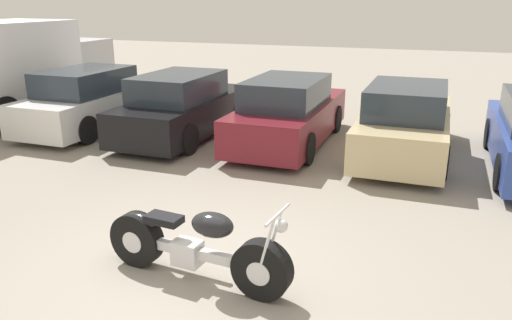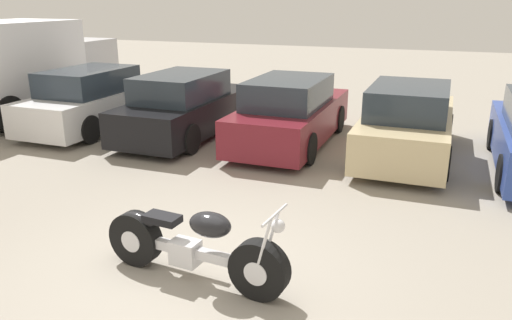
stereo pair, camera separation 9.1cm
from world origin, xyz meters
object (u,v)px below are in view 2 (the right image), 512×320
Objects in this scene: delivery_truck at (11,65)px; parked_car_maroon at (291,114)px; parked_car_champagne at (407,123)px; parked_car_white at (96,100)px; parked_car_black at (186,107)px; motorcycle at (192,246)px.

parked_car_maroon is at bearing 2.25° from delivery_truck.
parked_car_white is at bearing -177.70° from parked_car_champagne.
parked_car_maroon is 2.57m from parked_car_champagne.
motorcycle is at bearing -60.80° from parked_car_black.
parked_car_champagne is 0.72× the size of delivery_truck.
parked_car_white is 2.83m from delivery_truck.
parked_car_maroon is at bearing 179.48° from parked_car_champagne.
parked_car_black reaches higher than motorcycle.
delivery_truck is at bearing 146.20° from motorcycle.
parked_car_white is at bearing 135.60° from motorcycle.
parked_car_champagne is (5.14, 0.20, 0.00)m from parked_car_black.
parked_car_maroon reaches higher than motorcycle.
parked_car_white and parked_car_black have the same top height.
parked_car_maroon and parked_car_champagne have the same top height.
delivery_truck is (-8.53, 5.71, 1.04)m from motorcycle.
delivery_truck reaches higher than parked_car_black.
delivery_truck is at bearing -179.13° from parked_car_black.
motorcycle is 6.30m from parked_car_champagne.
motorcycle is 8.13m from parked_car_white.
parked_car_black is at bearing 119.20° from motorcycle.
parked_car_champagne is at bearing -0.52° from parked_car_maroon.
parked_car_maroon is 7.91m from delivery_truck.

